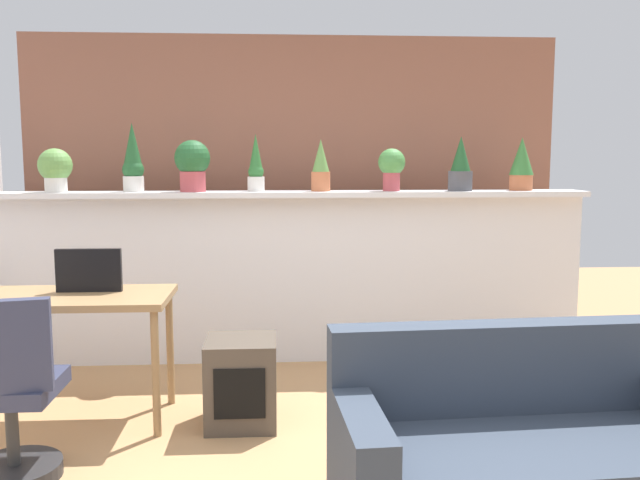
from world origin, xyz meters
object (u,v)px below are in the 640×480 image
(potted_plant_3, at_px, (256,167))
(office_chair, at_px, (8,404))
(potted_plant_7, at_px, (522,163))
(tv_monitor, at_px, (89,270))
(couch, at_px, (522,459))
(potted_plant_2, at_px, (192,163))
(side_cube_shelf, at_px, (241,382))
(potted_plant_1, at_px, (133,161))
(potted_plant_5, at_px, (392,166))
(potted_plant_6, at_px, (461,166))
(potted_plant_4, at_px, (321,167))
(desk, at_px, (73,309))
(potted_plant_0, at_px, (55,168))

(potted_plant_3, xyz_separation_m, office_chair, (-1.10, -1.87, -1.07))
(potted_plant_7, height_order, office_chair, potted_plant_7)
(potted_plant_3, relative_size, tv_monitor, 1.11)
(office_chair, distance_m, couch, 2.32)
(potted_plant_2, xyz_separation_m, side_cube_shelf, (0.40, -1.19, -1.23))
(potted_plant_1, xyz_separation_m, office_chair, (-0.22, -1.89, -1.11))
(potted_plant_5, height_order, potted_plant_6, potted_plant_6)
(potted_plant_5, bearing_deg, couch, -85.93)
(potted_plant_7, bearing_deg, potted_plant_6, -175.45)
(potted_plant_7, bearing_deg, side_cube_shelf, -149.00)
(potted_plant_7, bearing_deg, couch, -109.12)
(potted_plant_4, xyz_separation_m, couch, (0.69, -2.35, -1.18))
(office_chair, bearing_deg, side_cube_shelf, 32.03)
(potted_plant_3, height_order, desk, potted_plant_3)
(potted_plant_6, distance_m, side_cube_shelf, 2.31)
(potted_plant_7, relative_size, desk, 0.36)
(potted_plant_7, distance_m, couch, 2.78)
(potted_plant_0, bearing_deg, potted_plant_1, 4.24)
(potted_plant_1, height_order, potted_plant_7, potted_plant_1)
(potted_plant_6, distance_m, couch, 2.64)
(side_cube_shelf, bearing_deg, potted_plant_3, 87.17)
(potted_plant_2, bearing_deg, potted_plant_0, 179.89)
(potted_plant_6, distance_m, desk, 2.86)
(desk, xyz_separation_m, couch, (2.18, -1.25, -0.38))
(potted_plant_2, distance_m, couch, 3.08)
(potted_plant_5, bearing_deg, tv_monitor, -152.45)
(tv_monitor, relative_size, office_chair, 0.41)
(potted_plant_7, height_order, side_cube_shelf, potted_plant_7)
(potted_plant_7, height_order, couch, potted_plant_7)
(potted_plant_2, height_order, potted_plant_7, potted_plant_7)
(potted_plant_1, distance_m, office_chair, 2.20)
(potted_plant_0, relative_size, couch, 0.19)
(potted_plant_0, bearing_deg, potted_plant_7, 0.61)
(potted_plant_7, relative_size, tv_monitor, 1.06)
(potted_plant_3, bearing_deg, potted_plant_1, 178.79)
(potted_plant_2, relative_size, side_cube_shelf, 0.74)
(office_chair, bearing_deg, potted_plant_3, 59.41)
(potted_plant_2, distance_m, side_cube_shelf, 1.76)
(potted_plant_2, xyz_separation_m, desk, (-0.56, -1.08, -0.82))
(tv_monitor, distance_m, office_chair, 0.99)
(potted_plant_4, relative_size, couch, 0.24)
(potted_plant_6, height_order, potted_plant_7, potted_plant_6)
(potted_plant_4, distance_m, couch, 2.72)
(desk, height_order, tv_monitor, tv_monitor)
(desk, xyz_separation_m, side_cube_shelf, (0.96, -0.11, -0.42))
(potted_plant_1, distance_m, desk, 1.41)
(potted_plant_4, bearing_deg, couch, -73.64)
(potted_plant_4, distance_m, office_chair, 2.67)
(desk, xyz_separation_m, tv_monitor, (0.07, 0.08, 0.21))
(side_cube_shelf, bearing_deg, potted_plant_1, 123.85)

